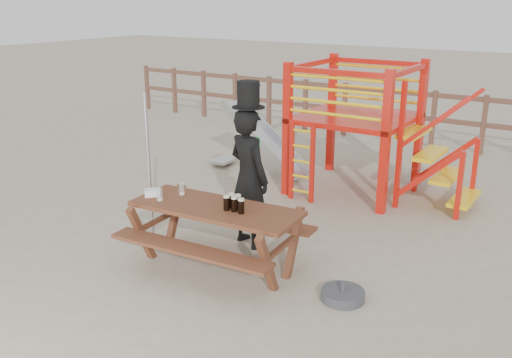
{
  "coord_description": "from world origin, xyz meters",
  "views": [
    {
      "loc": [
        3.69,
        -4.78,
        3.06
      ],
      "look_at": [
        0.1,
        0.8,
        0.91
      ],
      "focal_mm": 40.0,
      "sensor_mm": 36.0,
      "label": 1
    }
  ],
  "objects": [
    {
      "name": "metal_pole",
      "position": [
        -1.18,
        0.29,
        0.97
      ],
      "size": [
        0.04,
        0.04,
        1.93
      ],
      "primitive_type": "cylinder",
      "color": "#B2B2B7",
      "rests_on": "ground"
    },
    {
      "name": "picnic_table",
      "position": [
        0.01,
        0.09,
        0.48
      ],
      "size": [
        2.06,
        1.49,
        0.76
      ],
      "rotation": [
        0.0,
        0.0,
        0.07
      ],
      "color": "brown",
      "rests_on": "ground"
    },
    {
      "name": "man_with_hat",
      "position": [
        -0.04,
        0.85,
        0.94
      ],
      "size": [
        0.75,
        0.61,
        2.09
      ],
      "rotation": [
        0.0,
        0.0,
        2.81
      ],
      "color": "black",
      "rests_on": "ground"
    },
    {
      "name": "paper_bag",
      "position": [
        -0.84,
        -0.03,
        0.8
      ],
      "size": [
        0.23,
        0.23,
        0.08
      ],
      "primitive_type": "cube",
      "rotation": [
        0.0,
        0.0,
        0.76
      ],
      "color": "white",
      "rests_on": "picnic_table"
    },
    {
      "name": "empty_glasses",
      "position": [
        -0.61,
        0.04,
        0.83
      ],
      "size": [
        0.15,
        0.37,
        0.15
      ],
      "color": "silver",
      "rests_on": "picnic_table"
    },
    {
      "name": "ground",
      "position": [
        0.0,
        0.0,
        0.0
      ],
      "size": [
        60.0,
        60.0,
        0.0
      ],
      "primitive_type": "plane",
      "color": "tan",
      "rests_on": "ground"
    },
    {
      "name": "playground_fort",
      "position": [
        0.12,
        3.58,
        1.07
      ],
      "size": [
        4.71,
        1.84,
        2.1
      ],
      "color": "red",
      "rests_on": "ground"
    },
    {
      "name": "stout_pints",
      "position": [
        0.26,
        0.1,
        0.85
      ],
      "size": [
        0.26,
        0.17,
        0.17
      ],
      "color": "black",
      "rests_on": "picnic_table"
    },
    {
      "name": "parasol_base",
      "position": [
        1.58,
        0.19,
        0.05
      ],
      "size": [
        0.46,
        0.46,
        0.2
      ],
      "color": "#3D3D42",
      "rests_on": "ground"
    },
    {
      "name": "back_fence",
      "position": [
        0.0,
        7.0,
        0.74
      ],
      "size": [
        15.09,
        0.09,
        1.2
      ],
      "color": "brown",
      "rests_on": "ground"
    }
  ]
}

